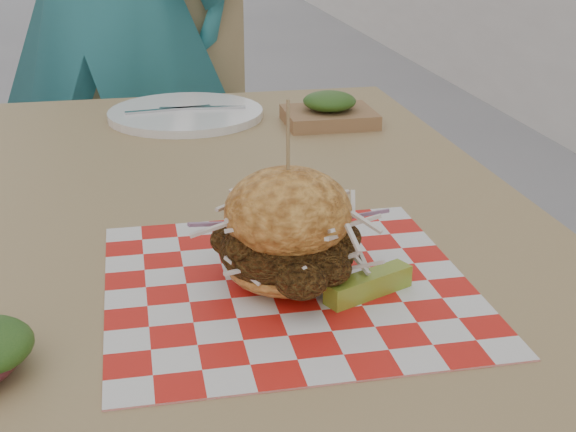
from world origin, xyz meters
name	(u,v)px	position (x,y,z in m)	size (l,w,h in m)	color
patio_table	(215,260)	(0.09, 0.16, 0.67)	(0.80, 1.20, 0.75)	tan
patio_chair	(164,133)	(0.07, 1.19, 0.55)	(0.49, 0.49, 0.95)	tan
paper_liner	(288,284)	(0.14, -0.08, 0.75)	(0.36, 0.36, 0.00)	red
sandwich	(288,236)	(0.14, -0.08, 0.80)	(0.17, 0.17, 0.19)	gold
pickle_spear	(368,285)	(0.21, -0.12, 0.76)	(0.10, 0.02, 0.02)	#92B033
place_setting	(186,114)	(0.09, 0.59, 0.76)	(0.27, 0.27, 0.02)	white
kraft_tray	(329,111)	(0.33, 0.50, 0.77)	(0.15, 0.12, 0.06)	olive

